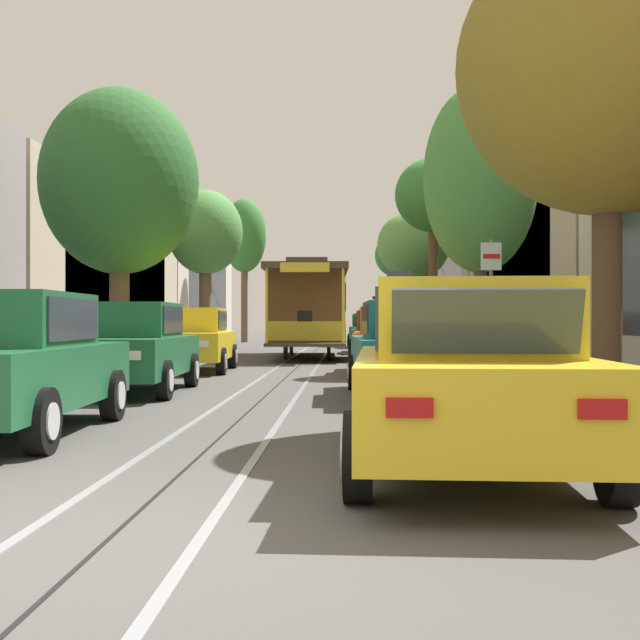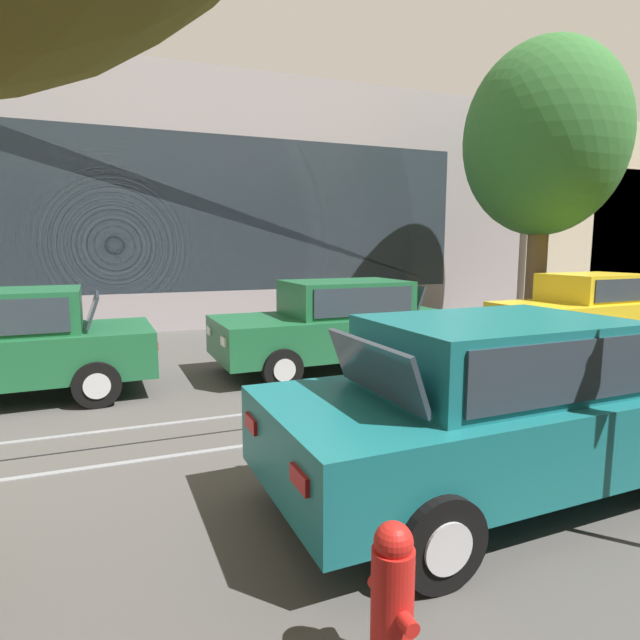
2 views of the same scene
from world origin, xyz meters
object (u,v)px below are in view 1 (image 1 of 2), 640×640
Objects in this scene: cable_car_trolley at (309,309)px; pedestrian_on_right_pavement at (178,328)px; parked_car_yellow_mid_left at (192,339)px; street_tree_kerb_right_fourth at (414,246)px; street_tree_kerb_right_far at (397,256)px; parked_car_brown_fourth_right at (379,335)px; street_tree_kerb_left_second at (120,183)px; parked_car_green_second_left at (129,347)px; street_sign_post at (491,297)px; pedestrian_on_left_pavement at (541,335)px; motorcycle_with_rider at (402,359)px; parked_car_teal_second_right at (410,349)px; street_tree_kerb_right_second at (480,179)px; street_tree_kerb_right_near at (607,69)px; parked_car_yellow_near_right at (466,376)px; street_tree_kerb_left_mid at (205,234)px; street_tree_kerb_right_mid at (433,198)px; parked_car_green_sixth_right at (369,331)px; parked_car_teal_fifth_right at (377,332)px; fire_hydrant at (520,379)px; parked_car_orange_mid_right at (391,340)px; street_tree_kerb_left_fourth at (244,237)px; parked_car_green_near_left at (4,363)px.

pedestrian_on_right_pavement is (-5.70, 5.26, -0.70)m from cable_car_trolley.
parked_car_yellow_mid_left is 23.36m from street_tree_kerb_right_fourth.
street_tree_kerb_right_far reaches higher than cable_car_trolley.
parked_car_brown_fourth_right is 10.00m from street_tree_kerb_left_second.
street_tree_kerb_left_second reaches higher than parked_car_green_second_left.
street_tree_kerb_right_fourth reaches higher than street_sign_post.
street_tree_kerb_left_second is 11.98m from pedestrian_on_left_pavement.
parked_car_yellow_mid_left is 2.36× the size of motorcycle_with_rider.
parked_car_teal_second_right is at bearing -53.36° from parked_car_yellow_mid_left.
street_tree_kerb_right_near is at bearing -90.96° from street_tree_kerb_right_second.
street_tree_kerb_right_near is at bearing -50.05° from street_tree_kerb_left_second.
parked_car_green_second_left is 1.00× the size of parked_car_teal_second_right.
street_sign_post is at bearing 78.61° from parked_car_yellow_near_right.
street_tree_kerb_right_far is at bearing 79.21° from cable_car_trolley.
street_tree_kerb_left_mid is 4.40× the size of pedestrian_on_left_pavement.
street_tree_kerb_right_fourth is at bearing 88.87° from street_tree_kerb_right_mid.
street_tree_kerb_left_mid is (-7.06, 20.76, 4.13)m from parked_car_teal_second_right.
parked_car_yellow_near_right is 31.76m from parked_car_green_sixth_right.
street_tree_kerb_right_second reaches higher than street_tree_kerb_right_far.
parked_car_green_second_left is at bearing -105.24° from parked_car_teal_fifth_right.
parked_car_green_second_left reaches higher than fire_hydrant.
pedestrian_on_left_pavement is at bearing -84.17° from street_tree_kerb_right_fourth.
parked_car_brown_fourth_right is at bearing 109.90° from street_tree_kerb_right_second.
street_tree_kerb_left_mid is 16.77m from pedestrian_on_left_pavement.
parked_car_brown_fourth_right is 12.43m from street_sign_post.
street_tree_kerb_right_far is (2.03, 32.29, 4.53)m from parked_car_orange_mid_right.
parked_car_orange_mid_right is (4.92, -0.66, 0.00)m from parked_car_yellow_mid_left.
street_tree_kerb_left_fourth is 1.22× the size of street_tree_kerb_right_fourth.
parked_car_orange_mid_right is at bearing -89.80° from parked_car_brown_fourth_right.
parked_car_brown_fourth_right is at bearing -121.69° from street_tree_kerb_right_mid.
street_tree_kerb_left_second is (-6.76, -18.15, 3.96)m from parked_car_green_sixth_right.
motorcycle_with_rider is at bearing -74.01° from pedestrian_on_right_pavement.
parked_car_green_near_left is 39.33m from street_tree_kerb_left_fourth.
street_tree_kerb_left_fourth reaches higher than parked_car_green_second_left.
parked_car_green_near_left and parked_car_orange_mid_right have the same top height.
street_tree_kerb_right_fourth is at bearing 81.33° from parked_car_brown_fourth_right.
parked_car_brown_fourth_right is at bearing 137.59° from pedestrian_on_left_pavement.
parked_car_teal_second_right and parked_car_brown_fourth_right have the same top height.
motorcycle_with_rider reaches higher than parked_car_yellow_mid_left.
street_tree_kerb_left_mid is at bearing 96.24° from parked_car_green_second_left.
street_tree_kerb_right_second is (2.26, 6.76, 3.97)m from parked_car_teal_second_right.
parked_car_green_sixth_right is at bearing -52.32° from street_tree_kerb_left_fourth.
street_tree_kerb_left_mid reaches higher than parked_car_brown_fourth_right.
pedestrian_on_right_pavement reaches higher than pedestrian_on_left_pavement.
street_sign_post is at bearing 41.04° from parked_car_green_near_left.
street_tree_kerb_left_mid reaches higher than parked_car_yellow_near_right.
street_tree_kerb_left_mid is 0.98× the size of street_tree_kerb_right_fourth.
parked_car_yellow_mid_left is at bearing 108.87° from motorcycle_with_rider.
street_sign_post is (1.50, 7.46, 0.87)m from parked_car_yellow_near_right.
street_tree_kerb_right_mid is at bearing 78.80° from parked_car_orange_mid_right.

